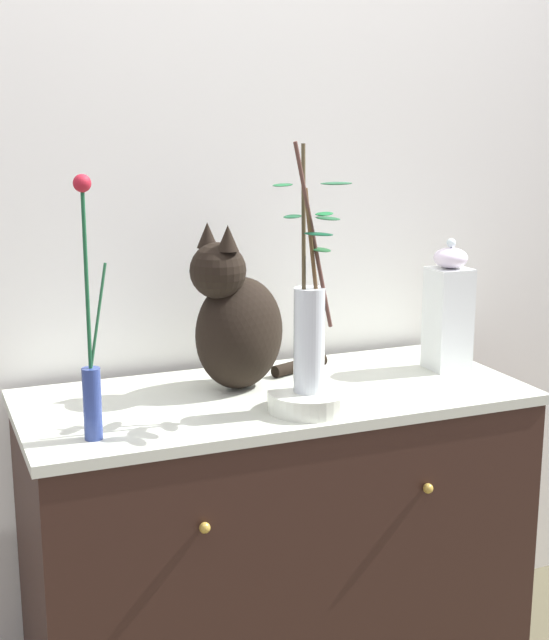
{
  "coord_description": "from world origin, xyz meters",
  "views": [
    {
      "loc": [
        -0.79,
        -1.94,
        1.49
      ],
      "look_at": [
        0.0,
        0.0,
        1.02
      ],
      "focal_mm": 50.69,
      "sensor_mm": 36.0,
      "label": 1
    }
  ],
  "objects_px": {
    "cat_sitting": "(236,321)",
    "vase_glass_clear": "(310,324)",
    "sideboard": "(275,550)",
    "jar_lidded_porcelain": "(448,310)",
    "bowl_porcelain": "(309,401)",
    "vase_slim_green": "(91,360)"
  },
  "relations": [
    {
      "from": "sideboard",
      "to": "bowl_porcelain",
      "type": "bearing_deg",
      "value": -82.59
    },
    {
      "from": "vase_slim_green",
      "to": "jar_lidded_porcelain",
      "type": "relative_size",
      "value": 1.57
    },
    {
      "from": "vase_slim_green",
      "to": "vase_glass_clear",
      "type": "height_order",
      "value": "vase_glass_clear"
    },
    {
      "from": "sideboard",
      "to": "bowl_porcelain",
      "type": "xyz_separation_m",
      "value": [
        0.02,
        -0.16,
        0.44
      ]
    },
    {
      "from": "vase_glass_clear",
      "to": "jar_lidded_porcelain",
      "type": "height_order",
      "value": "vase_glass_clear"
    },
    {
      "from": "cat_sitting",
      "to": "vase_glass_clear",
      "type": "bearing_deg",
      "value": -67.42
    },
    {
      "from": "cat_sitting",
      "to": "bowl_porcelain",
      "type": "bearing_deg",
      "value": -66.98
    },
    {
      "from": "jar_lidded_porcelain",
      "to": "cat_sitting",
      "type": "bearing_deg",
      "value": 176.07
    },
    {
      "from": "vase_slim_green",
      "to": "bowl_porcelain",
      "type": "height_order",
      "value": "vase_slim_green"
    },
    {
      "from": "cat_sitting",
      "to": "vase_glass_clear",
      "type": "height_order",
      "value": "vase_glass_clear"
    },
    {
      "from": "cat_sitting",
      "to": "bowl_porcelain",
      "type": "distance_m",
      "value": 0.28
    },
    {
      "from": "sideboard",
      "to": "vase_slim_green",
      "type": "distance_m",
      "value": 0.77
    },
    {
      "from": "sideboard",
      "to": "cat_sitting",
      "type": "height_order",
      "value": "cat_sitting"
    },
    {
      "from": "vase_glass_clear",
      "to": "jar_lidded_porcelain",
      "type": "xyz_separation_m",
      "value": [
        0.48,
        0.18,
        -0.04
      ]
    },
    {
      "from": "sideboard",
      "to": "cat_sitting",
      "type": "bearing_deg",
      "value": 138.67
    },
    {
      "from": "cat_sitting",
      "to": "jar_lidded_porcelain",
      "type": "relative_size",
      "value": 1.23
    },
    {
      "from": "sideboard",
      "to": "jar_lidded_porcelain",
      "type": "distance_m",
      "value": 0.77
    },
    {
      "from": "cat_sitting",
      "to": "bowl_porcelain",
      "type": "xyz_separation_m",
      "value": [
        0.09,
        -0.22,
        -0.15
      ]
    },
    {
      "from": "vase_glass_clear",
      "to": "cat_sitting",
      "type": "bearing_deg",
      "value": 112.58
    },
    {
      "from": "vase_slim_green",
      "to": "bowl_porcelain",
      "type": "relative_size",
      "value": 2.89
    },
    {
      "from": "vase_glass_clear",
      "to": "jar_lidded_porcelain",
      "type": "relative_size",
      "value": 1.61
    },
    {
      "from": "jar_lidded_porcelain",
      "to": "vase_slim_green",
      "type": "bearing_deg",
      "value": -169.28
    }
  ]
}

